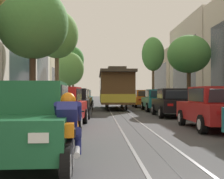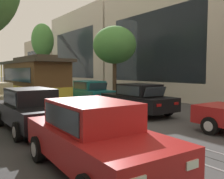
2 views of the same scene
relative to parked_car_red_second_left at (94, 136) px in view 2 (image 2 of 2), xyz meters
The scene contains 13 objects.
ground_plane 13.38m from the parked_car_red_second_left, 77.56° to the left, with size 160.00×160.00×0.00m, color #424244.
trolley_track_rails 16.89m from the parked_car_red_second_left, 80.19° to the left, with size 1.14×63.88×0.01m.
building_facade_right 22.37m from the parked_car_red_second_left, 50.54° to the left, with size 5.91×55.58×9.74m.
parked_car_red_second_left is the anchor object (origin of this frame).
parked_car_black_mid_left 4.79m from the parked_car_red_second_left, 88.72° to the left, with size 2.00×4.36×1.58m.
parked_car_black_mid_right 7.59m from the parked_car_red_second_left, 41.16° to the left, with size 2.09×4.40×1.58m.
parked_car_teal_fourth_right 11.73m from the parked_car_red_second_left, 60.37° to the left, with size 2.05×4.38×1.58m.
parked_car_orange_fifth_right 16.93m from the parked_car_red_second_left, 70.46° to the left, with size 2.10×4.40×1.58m.
parked_car_grey_sixth_right 22.67m from the parked_car_red_second_left, 75.41° to the left, with size 2.04×4.38×1.58m.
parked_car_brown_far_right 27.84m from the parked_car_red_second_left, 78.02° to the left, with size 2.12×4.41×1.58m.
street_tree_kerb_right_second 13.72m from the parked_car_red_second_left, 51.83° to the left, with size 3.18×3.40×5.62m.
street_tree_kerb_right_mid 27.34m from the parked_car_red_second_left, 72.26° to the left, with size 2.77×2.48×8.16m.
cable_car_trolley 13.42m from the parked_car_red_second_left, 77.60° to the left, with size 2.64×9.15×3.28m.
Camera 2 is at (-5.67, 4.74, 2.24)m, focal length 39.33 mm.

